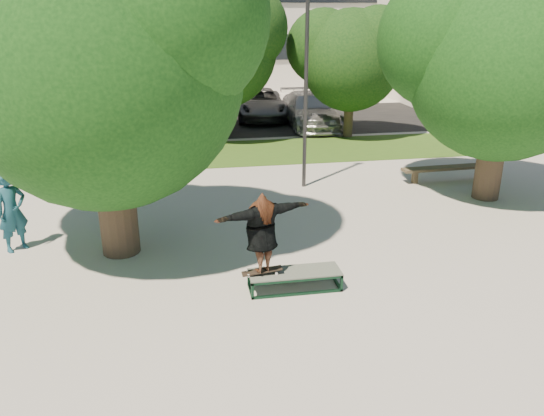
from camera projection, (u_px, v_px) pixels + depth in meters
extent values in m
plane|color=#9C9790|center=(312.00, 256.00, 11.84)|extent=(120.00, 120.00, 0.00)
cube|color=#294F16|center=(277.00, 151.00, 20.77)|extent=(30.00, 4.00, 0.02)
cube|color=black|center=(234.00, 121.00, 26.61)|extent=(40.00, 8.00, 0.01)
cylinder|color=#38281E|center=(115.00, 185.00, 11.52)|extent=(0.84, 0.84, 3.20)
sphere|color=black|center=(102.00, 68.00, 10.66)|extent=(5.80, 5.80, 5.80)
sphere|color=black|center=(31.00, 29.00, 10.98)|extent=(4.35, 4.35, 4.35)
sphere|color=black|center=(164.00, 14.00, 9.99)|extent=(4.06, 4.06, 4.06)
cylinder|color=#38281E|center=(492.00, 148.00, 15.07)|extent=(0.76, 0.76, 3.00)
sphere|color=black|center=(504.00, 65.00, 14.28)|extent=(5.20, 5.20, 5.20)
sphere|color=black|center=(448.00, 39.00, 14.56)|extent=(3.90, 3.90, 3.90)
cylinder|color=#38281E|center=(80.00, 115.00, 20.45)|extent=(0.44, 0.44, 2.80)
sphere|color=black|center=(73.00, 60.00, 19.73)|extent=(4.40, 4.40, 4.40)
sphere|color=black|center=(43.00, 44.00, 19.97)|extent=(3.30, 3.30, 3.30)
sphere|color=black|center=(96.00, 39.00, 19.22)|extent=(3.08, 3.08, 3.08)
cylinder|color=#38281E|center=(220.00, 104.00, 22.24)|extent=(0.50, 0.50, 3.00)
sphere|color=black|center=(218.00, 49.00, 21.47)|extent=(4.80, 4.80, 4.80)
sphere|color=black|center=(187.00, 33.00, 21.73)|extent=(3.60, 3.60, 3.60)
sphere|color=black|center=(245.00, 27.00, 20.91)|extent=(3.36, 3.36, 3.36)
cylinder|color=#38281E|center=(349.00, 107.00, 22.75)|extent=(0.40, 0.40, 2.60)
sphere|color=black|center=(351.00, 61.00, 22.08)|extent=(4.20, 4.20, 4.20)
sphere|color=black|center=(323.00, 47.00, 22.30)|extent=(3.15, 3.15, 3.15)
sphere|color=black|center=(378.00, 43.00, 21.59)|extent=(2.94, 2.94, 2.94)
cylinder|color=#2D2D30|center=(306.00, 89.00, 15.58)|extent=(0.12, 0.12, 6.00)
cube|color=black|center=(186.00, 48.00, 33.50)|extent=(27.60, 0.12, 1.60)
cube|color=beige|center=(504.00, 31.00, 33.72)|extent=(15.00, 10.00, 8.00)
cube|color=#475147|center=(295.00, 272.00, 10.34)|extent=(1.80, 0.60, 0.03)
cylinder|color=white|center=(249.00, 276.00, 10.10)|extent=(0.06, 0.03, 0.06)
cylinder|color=white|center=(248.00, 272.00, 10.25)|extent=(0.06, 0.03, 0.06)
cylinder|color=white|center=(276.00, 274.00, 10.19)|extent=(0.06, 0.03, 0.06)
cylinder|color=white|center=(275.00, 270.00, 10.34)|extent=(0.06, 0.03, 0.06)
cube|color=black|center=(262.00, 271.00, 10.21)|extent=(0.78, 0.20, 0.10)
imported|color=brown|center=(262.00, 233.00, 9.93)|extent=(2.01, 1.11, 1.58)
imported|color=#164557|center=(12.00, 211.00, 11.86)|extent=(0.81, 0.78, 1.87)
cube|color=#4A402C|center=(415.00, 177.00, 16.85)|extent=(0.16, 0.16, 0.42)
cube|color=#4A402C|center=(479.00, 172.00, 17.32)|extent=(0.16, 0.16, 0.42)
cube|color=#4A402C|center=(448.00, 168.00, 17.01)|extent=(3.13, 0.54, 0.08)
imported|color=#BBBBC0|center=(66.00, 115.00, 24.55)|extent=(1.86, 4.00, 1.32)
imported|color=black|center=(209.00, 115.00, 24.57)|extent=(1.45, 3.89, 1.27)
imported|color=#535458|center=(260.00, 104.00, 27.06)|extent=(2.80, 5.44, 1.47)
imported|color=#A6A6AB|center=(310.00, 110.00, 25.05)|extent=(2.23, 5.42, 1.57)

